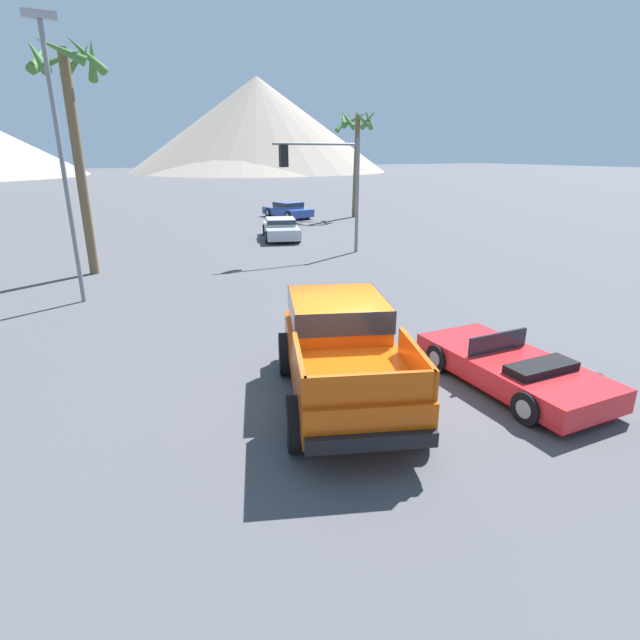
% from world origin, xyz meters
% --- Properties ---
extents(ground_plane, '(320.00, 320.00, 0.00)m').
position_xyz_m(ground_plane, '(0.00, 0.00, 0.00)').
color(ground_plane, '#4C4C51').
extents(orange_pickup_truck, '(3.61, 5.40, 1.87)m').
position_xyz_m(orange_pickup_truck, '(-0.20, -0.04, 1.07)').
color(orange_pickup_truck, '#CC4C0C').
rests_on(orange_pickup_truck, ground_plane).
extents(red_convertible_car, '(2.08, 4.13, 1.03)m').
position_xyz_m(red_convertible_car, '(3.12, -1.33, 0.40)').
color(red_convertible_car, red).
rests_on(red_convertible_car, ground_plane).
extents(parked_car_silver, '(2.97, 4.50, 1.13)m').
position_xyz_m(parked_car_silver, '(6.25, 18.08, 0.58)').
color(parked_car_silver, '#B7BABF').
rests_on(parked_car_silver, ground_plane).
extents(parked_car_blue, '(2.63, 4.35, 1.14)m').
position_xyz_m(parked_car_blue, '(10.43, 26.52, 0.59)').
color(parked_car_blue, '#334C9E').
rests_on(parked_car_blue, ground_plane).
extents(traffic_light_main, '(4.32, 0.38, 5.21)m').
position_xyz_m(traffic_light_main, '(6.23, 12.78, 3.69)').
color(traffic_light_main, slate).
rests_on(traffic_light_main, ground_plane).
extents(street_lamp_post, '(0.90, 0.24, 8.32)m').
position_xyz_m(street_lamp_post, '(-4.38, 9.59, 4.95)').
color(street_lamp_post, slate).
rests_on(street_lamp_post, ground_plane).
extents(palm_tree_tall, '(2.81, 2.86, 7.59)m').
position_xyz_m(palm_tree_tall, '(15.05, 24.74, 5.68)').
color(palm_tree_tall, brown).
rests_on(palm_tree_tall, ground_plane).
extents(palm_tree_short, '(2.74, 2.84, 8.48)m').
position_xyz_m(palm_tree_short, '(-3.72, 13.68, 6.34)').
color(palm_tree_short, brown).
rests_on(palm_tree_short, ground_plane).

